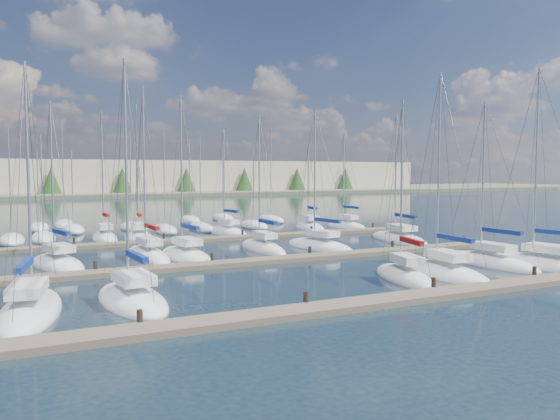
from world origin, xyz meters
name	(u,v)px	position (x,y,z in m)	size (l,w,h in m)	color
ground	(142,218)	(0.00, 60.00, 0.00)	(400.00, 400.00, 0.00)	#1A2A34
dock_near	(384,301)	(0.00, 2.01, 0.15)	(44.00, 1.93, 1.10)	#6B5E4C
dock_mid	(268,260)	(0.00, 16.01, 0.15)	(44.00, 1.93, 1.10)	#6B5E4C
dock_far	(207,239)	(0.00, 30.01, 0.15)	(44.00, 1.93, 1.10)	#6B5E4C
sailboat_o	(139,237)	(-5.68, 34.15, 0.19)	(3.59, 7.72, 14.01)	white
sailboat_f	(489,262)	(13.86, 8.22, 0.18)	(2.49, 8.65, 12.39)	white
sailboat_h	(58,264)	(-14.04, 20.94, 0.18)	(4.49, 7.70, 12.33)	white
sailboat_c	(132,299)	(-11.39, 7.80, 0.18)	(3.50, 8.03, 13.12)	white
sailboat_i	(148,255)	(-7.45, 22.06, 0.19)	(2.84, 8.68, 13.99)	white
sailboat_g	(543,264)	(16.61, 5.95, 0.18)	(4.00, 9.12, 14.63)	white
sailboat_a	(30,311)	(-16.12, 7.51, 0.18)	(4.09, 9.09, 12.53)	white
sailboat_e	(443,272)	(8.14, 6.62, 0.18)	(3.75, 8.97, 13.79)	white
sailboat_d	(404,277)	(4.86, 6.47, 0.19)	(3.82, 7.38, 11.83)	white
sailboat_q	(310,227)	(14.34, 35.47, 0.18)	(3.61, 7.39, 10.56)	white
sailboat_k	(263,248)	(2.26, 22.02, 0.19)	(2.18, 7.92, 12.22)	white
sailboat_j	(186,256)	(-4.85, 20.71, 0.18)	(3.44, 8.08, 13.28)	white
sailboat_p	(227,232)	(3.81, 34.79, 0.19)	(3.58, 7.26, 12.05)	white
sailboat_l	(319,246)	(7.17, 20.87, 0.18)	(4.04, 8.75, 12.77)	white
sailboat_m	(399,239)	(16.65, 21.95, 0.17)	(4.47, 9.90, 13.13)	white
sailboat_n	(105,238)	(-8.76, 35.36, 0.20)	(2.27, 7.32, 13.33)	white
sailboat_r	(347,226)	(18.88, 34.62, 0.19)	(2.54, 7.36, 12.13)	white
distant_boats	(134,227)	(-4.34, 43.76, 0.29)	(36.93, 20.75, 13.30)	#9EA0A5
shoreline	(27,169)	(-13.29, 149.77, 7.44)	(400.00, 60.00, 38.00)	#666B51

